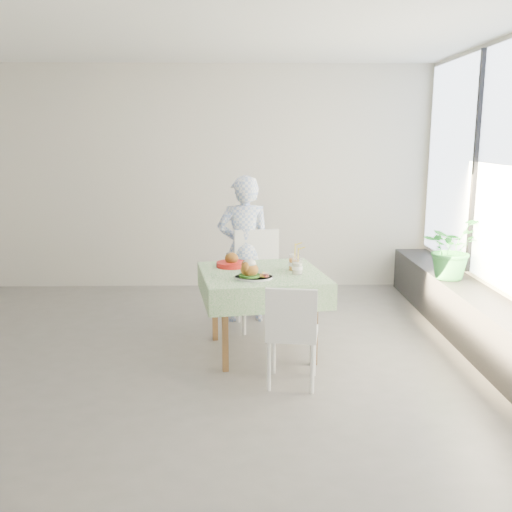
{
  "coord_description": "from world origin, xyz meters",
  "views": [
    {
      "loc": [
        0.66,
        -4.77,
        1.89
      ],
      "look_at": [
        0.76,
        0.17,
        0.88
      ],
      "focal_mm": 40.0,
      "sensor_mm": 36.0,
      "label": 1
    }
  ],
  "objects_px": {
    "juice_cup_orange": "(294,263)",
    "potted_plant": "(451,248)",
    "chair_far": "(260,298)",
    "main_dish": "(252,272)",
    "diner": "(244,249)",
    "cafe_table": "(262,303)",
    "chair_near": "(292,353)"
  },
  "relations": [
    {
      "from": "juice_cup_orange",
      "to": "potted_plant",
      "type": "bearing_deg",
      "value": 21.65
    },
    {
      "from": "chair_far",
      "to": "main_dish",
      "type": "bearing_deg",
      "value": -95.74
    },
    {
      "from": "chair_far",
      "to": "main_dish",
      "type": "xyz_separation_m",
      "value": [
        -0.09,
        -0.94,
        0.5
      ]
    },
    {
      "from": "diner",
      "to": "cafe_table",
      "type": "bearing_deg",
      "value": 95.23
    },
    {
      "from": "potted_plant",
      "to": "diner",
      "type": "bearing_deg",
      "value": 174.01
    },
    {
      "from": "chair_near",
      "to": "juice_cup_orange",
      "type": "height_order",
      "value": "juice_cup_orange"
    },
    {
      "from": "chair_far",
      "to": "potted_plant",
      "type": "height_order",
      "value": "potted_plant"
    },
    {
      "from": "chair_far",
      "to": "diner",
      "type": "relative_size",
      "value": 0.64
    },
    {
      "from": "main_dish",
      "to": "potted_plant",
      "type": "bearing_deg",
      "value": 25.23
    },
    {
      "from": "chair_far",
      "to": "chair_near",
      "type": "xyz_separation_m",
      "value": [
        0.22,
        -1.4,
        -0.05
      ]
    },
    {
      "from": "chair_far",
      "to": "juice_cup_orange",
      "type": "bearing_deg",
      "value": -65.84
    },
    {
      "from": "chair_far",
      "to": "chair_near",
      "type": "bearing_deg",
      "value": -81.25
    },
    {
      "from": "juice_cup_orange",
      "to": "chair_far",
      "type": "bearing_deg",
      "value": 114.16
    },
    {
      "from": "chair_near",
      "to": "juice_cup_orange",
      "type": "distance_m",
      "value": 0.94
    },
    {
      "from": "cafe_table",
      "to": "main_dish",
      "type": "height_order",
      "value": "main_dish"
    },
    {
      "from": "cafe_table",
      "to": "diner",
      "type": "distance_m",
      "value": 0.99
    },
    {
      "from": "chair_near",
      "to": "potted_plant",
      "type": "bearing_deg",
      "value": 39.46
    },
    {
      "from": "main_dish",
      "to": "potted_plant",
      "type": "relative_size",
      "value": 0.52
    },
    {
      "from": "main_dish",
      "to": "juice_cup_orange",
      "type": "xyz_separation_m",
      "value": [
        0.38,
        0.3,
        0.01
      ]
    },
    {
      "from": "cafe_table",
      "to": "juice_cup_orange",
      "type": "distance_m",
      "value": 0.46
    },
    {
      "from": "potted_plant",
      "to": "chair_far",
      "type": "bearing_deg",
      "value": -179.73
    },
    {
      "from": "diner",
      "to": "chair_far",
      "type": "bearing_deg",
      "value": 120.54
    },
    {
      "from": "chair_near",
      "to": "main_dish",
      "type": "relative_size",
      "value": 2.49
    },
    {
      "from": "cafe_table",
      "to": "main_dish",
      "type": "distance_m",
      "value": 0.43
    },
    {
      "from": "cafe_table",
      "to": "main_dish",
      "type": "relative_size",
      "value": 3.65
    },
    {
      "from": "chair_near",
      "to": "diner",
      "type": "height_order",
      "value": "diner"
    },
    {
      "from": "main_dish",
      "to": "cafe_table",
      "type": "bearing_deg",
      "value": 69.15
    },
    {
      "from": "chair_near",
      "to": "potted_plant",
      "type": "distance_m",
      "value": 2.29
    },
    {
      "from": "diner",
      "to": "juice_cup_orange",
      "type": "height_order",
      "value": "diner"
    },
    {
      "from": "cafe_table",
      "to": "juice_cup_orange",
      "type": "xyz_separation_m",
      "value": [
        0.29,
        0.06,
        0.35
      ]
    },
    {
      "from": "potted_plant",
      "to": "chair_near",
      "type": "bearing_deg",
      "value": -140.54
    },
    {
      "from": "juice_cup_orange",
      "to": "chair_near",
      "type": "bearing_deg",
      "value": -95.45
    }
  ]
}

